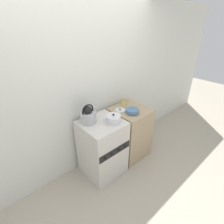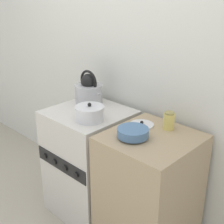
{
  "view_description": "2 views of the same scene",
  "coord_description": "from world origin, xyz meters",
  "px_view_note": "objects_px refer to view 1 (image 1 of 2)",
  "views": [
    {
      "loc": [
        -1.29,
        -1.38,
        2.22
      ],
      "look_at": [
        0.19,
        0.28,
        1.01
      ],
      "focal_mm": 28.0,
      "sensor_mm": 36.0,
      "label": 1
    },
    {
      "loc": [
        1.68,
        -1.19,
        1.82
      ],
      "look_at": [
        0.24,
        0.31,
        0.97
      ],
      "focal_mm": 50.0,
      "sensor_mm": 36.0,
      "label": 2
    }
  ],
  "objects_px": {
    "enamel_bowl": "(132,111)",
    "stove": "(102,147)",
    "loose_pot_lid": "(120,110)",
    "cooking_pot": "(113,119)",
    "kettle": "(88,116)",
    "storage_jar": "(124,102)"
  },
  "relations": [
    {
      "from": "cooking_pot",
      "to": "loose_pot_lid",
      "type": "xyz_separation_m",
      "value": [
        0.32,
        0.2,
        -0.05
      ]
    },
    {
      "from": "kettle",
      "to": "loose_pot_lid",
      "type": "relative_size",
      "value": 1.63
    },
    {
      "from": "enamel_bowl",
      "to": "stove",
      "type": "bearing_deg",
      "value": 169.71
    },
    {
      "from": "enamel_bowl",
      "to": "storage_jar",
      "type": "distance_m",
      "value": 0.28
    },
    {
      "from": "stove",
      "to": "cooking_pot",
      "type": "bearing_deg",
      "value": -37.98
    },
    {
      "from": "stove",
      "to": "cooking_pot",
      "type": "relative_size",
      "value": 4.3
    },
    {
      "from": "stove",
      "to": "kettle",
      "type": "xyz_separation_m",
      "value": [
        -0.13,
        0.13,
        0.56
      ]
    },
    {
      "from": "cooking_pot",
      "to": "storage_jar",
      "type": "distance_m",
      "value": 0.56
    },
    {
      "from": "loose_pot_lid",
      "to": "storage_jar",
      "type": "bearing_deg",
      "value": 25.64
    },
    {
      "from": "stove",
      "to": "enamel_bowl",
      "type": "bearing_deg",
      "value": -10.29
    },
    {
      "from": "kettle",
      "to": "loose_pot_lid",
      "type": "distance_m",
      "value": 0.59
    },
    {
      "from": "stove",
      "to": "cooking_pot",
      "type": "height_order",
      "value": "cooking_pot"
    },
    {
      "from": "stove",
      "to": "enamel_bowl",
      "type": "xyz_separation_m",
      "value": [
        0.53,
        -0.1,
        0.49
      ]
    },
    {
      "from": "storage_jar",
      "to": "loose_pot_lid",
      "type": "bearing_deg",
      "value": -154.36
    },
    {
      "from": "kettle",
      "to": "storage_jar",
      "type": "relative_size",
      "value": 2.27
    },
    {
      "from": "stove",
      "to": "loose_pot_lid",
      "type": "height_order",
      "value": "loose_pot_lid"
    },
    {
      "from": "cooking_pot",
      "to": "loose_pot_lid",
      "type": "relative_size",
      "value": 1.24
    },
    {
      "from": "kettle",
      "to": "storage_jar",
      "type": "xyz_separation_m",
      "value": [
        0.75,
        0.04,
        -0.05
      ]
    },
    {
      "from": "stove",
      "to": "storage_jar",
      "type": "distance_m",
      "value": 0.82
    },
    {
      "from": "loose_pot_lid",
      "to": "stove",
      "type": "bearing_deg",
      "value": -168.5
    },
    {
      "from": "kettle",
      "to": "storage_jar",
      "type": "bearing_deg",
      "value": 3.41
    },
    {
      "from": "loose_pot_lid",
      "to": "enamel_bowl",
      "type": "bearing_deg",
      "value": -67.21
    }
  ]
}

